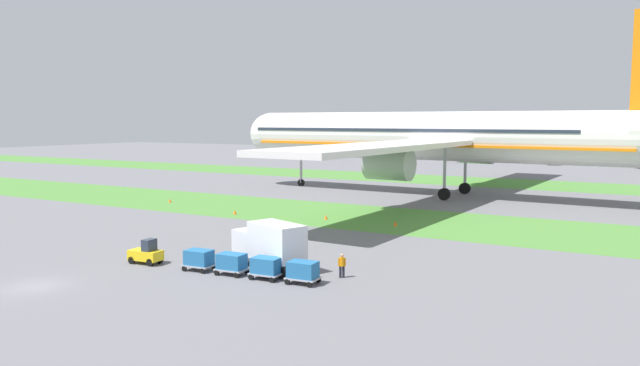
% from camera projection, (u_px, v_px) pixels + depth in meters
% --- Properties ---
extents(ground_plane, '(400.00, 400.00, 0.00)m').
position_uv_depth(ground_plane, '(35.00, 286.00, 41.31)').
color(ground_plane, slate).
extents(grass_strip_near, '(320.00, 17.44, 0.01)m').
position_uv_depth(grass_strip_near, '(318.00, 213.00, 74.24)').
color(grass_strip_near, '#4C8438').
rests_on(grass_strip_near, ground).
extents(grass_strip_far, '(320.00, 17.44, 0.01)m').
position_uv_depth(grass_strip_far, '(443.00, 180.00, 114.66)').
color(grass_strip_far, '#4C8438').
rests_on(grass_strip_far, ground).
extents(airliner, '(69.22, 85.10, 24.68)m').
position_uv_depth(airliner, '(440.00, 136.00, 89.88)').
color(airliner, silver).
rests_on(airliner, ground).
extents(baggage_tug, '(2.69, 1.50, 1.97)m').
position_uv_depth(baggage_tug, '(146.00, 253.00, 47.79)').
color(baggage_tug, yellow).
rests_on(baggage_tug, ground).
extents(cargo_dolly_lead, '(2.31, 1.67, 1.55)m').
position_uv_depth(cargo_dolly_lead, '(199.00, 258.00, 45.63)').
color(cargo_dolly_lead, '#A3A3A8').
rests_on(cargo_dolly_lead, ground).
extents(cargo_dolly_second, '(2.31, 1.67, 1.55)m').
position_uv_depth(cargo_dolly_second, '(232.00, 262.00, 44.39)').
color(cargo_dolly_second, '#A3A3A8').
rests_on(cargo_dolly_second, ground).
extents(cargo_dolly_third, '(2.31, 1.67, 1.55)m').
position_uv_depth(cargo_dolly_third, '(266.00, 266.00, 43.15)').
color(cargo_dolly_third, '#A3A3A8').
rests_on(cargo_dolly_third, ground).
extents(cargo_dolly_fourth, '(2.31, 1.67, 1.55)m').
position_uv_depth(cargo_dolly_fourth, '(303.00, 271.00, 41.92)').
color(cargo_dolly_fourth, '#A3A3A8').
rests_on(cargo_dolly_fourth, ground).
extents(catering_truck, '(7.32, 4.55, 3.58)m').
position_uv_depth(catering_truck, '(270.00, 243.00, 46.05)').
color(catering_truck, silver).
rests_on(catering_truck, ground).
extents(ground_crew_marshaller, '(0.49, 0.36, 1.74)m').
position_uv_depth(ground_crew_marshaller, '(342.00, 265.00, 43.54)').
color(ground_crew_marshaller, black).
rests_on(ground_crew_marshaller, ground).
extents(taxiway_marker_0, '(0.44, 0.44, 0.58)m').
position_uv_depth(taxiway_marker_0, '(395.00, 223.00, 64.90)').
color(taxiway_marker_0, orange).
rests_on(taxiway_marker_0, ground).
extents(taxiway_marker_1, '(0.44, 0.44, 0.52)m').
position_uv_depth(taxiway_marker_1, '(170.00, 201.00, 83.43)').
color(taxiway_marker_1, orange).
rests_on(taxiway_marker_1, ground).
extents(taxiway_marker_2, '(0.44, 0.44, 0.51)m').
position_uv_depth(taxiway_marker_2, '(326.00, 217.00, 69.30)').
color(taxiway_marker_2, orange).
rests_on(taxiway_marker_2, ground).
extents(taxiway_marker_3, '(0.44, 0.44, 0.57)m').
position_uv_depth(taxiway_marker_3, '(235.00, 212.00, 72.89)').
color(taxiway_marker_3, orange).
rests_on(taxiway_marker_3, ground).
extents(distant_tree_line, '(151.08, 8.40, 12.23)m').
position_uv_depth(distant_tree_line, '(533.00, 137.00, 152.55)').
color(distant_tree_line, '#4C3823').
rests_on(distant_tree_line, ground).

